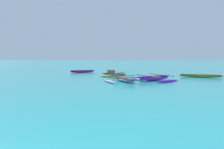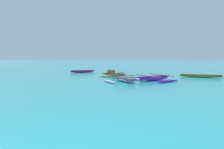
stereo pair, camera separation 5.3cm
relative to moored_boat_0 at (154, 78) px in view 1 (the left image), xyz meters
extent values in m
ellipsoid|color=purple|center=(0.00, 0.00, 0.00)|extent=(3.04, 2.60, 0.42)
cube|color=#512583|center=(0.00, 0.00, 0.17)|extent=(2.81, 2.40, 0.08)
cylinder|color=brown|center=(0.62, 0.50, 0.23)|extent=(2.01, 2.46, 0.07)
cylinder|color=brown|center=(-0.62, -0.50, 0.23)|extent=(2.01, 2.46, 0.07)
ellipsoid|color=purple|center=(-0.98, 1.21, -0.12)|extent=(2.11, 1.77, 0.20)
ellipsoid|color=purple|center=(0.98, -1.21, -0.12)|extent=(2.11, 1.77, 0.20)
ellipsoid|color=tan|center=(-4.05, 3.85, -0.06)|extent=(2.67, 1.31, 0.31)
cube|color=brown|center=(-4.05, 3.85, 0.05)|extent=(2.47, 1.22, 0.08)
cube|color=brown|center=(-4.36, 3.95, 0.26)|extent=(0.84, 0.66, 0.34)
cylinder|color=brown|center=(-3.48, 3.67, 0.11)|extent=(1.13, 3.39, 0.07)
cylinder|color=brown|center=(-4.61, 4.03, 0.11)|extent=(1.13, 3.39, 0.07)
ellipsoid|color=tan|center=(-3.51, 5.53, -0.12)|extent=(1.67, 0.70, 0.20)
ellipsoid|color=tan|center=(-4.58, 2.17, -0.12)|extent=(1.67, 0.70, 0.20)
ellipsoid|color=olive|center=(4.86, 3.24, -0.06)|extent=(4.20, 1.35, 0.31)
cube|color=brown|center=(4.86, 3.24, 0.05)|extent=(3.87, 1.26, 0.08)
ellipsoid|color=#A01A92|center=(-8.72, 7.74, -0.06)|extent=(3.22, 1.95, 0.32)
cube|color=#651B5D|center=(-8.72, 7.74, 0.06)|extent=(2.97, 1.82, 0.08)
ellipsoid|color=#7C85B5|center=(-2.56, -1.30, -0.03)|extent=(2.27, 2.97, 0.38)
cube|color=#515570|center=(-2.56, -1.30, 0.12)|extent=(2.11, 2.74, 0.08)
cylinder|color=brown|center=(-2.18, -1.89, 0.18)|extent=(2.42, 1.63, 0.07)
cylinder|color=brown|center=(-2.95, -0.72, 0.18)|extent=(2.42, 1.63, 0.07)
ellipsoid|color=#7C85B5|center=(-1.37, -0.52, -0.12)|extent=(1.32, 1.86, 0.20)
ellipsoid|color=#7C85B5|center=(-3.75, -2.09, -0.12)|extent=(1.32, 1.86, 0.20)
camera|label=1|loc=(-1.55, -17.88, 1.88)|focal=32.00mm
camera|label=2|loc=(-1.49, -17.87, 1.88)|focal=32.00mm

